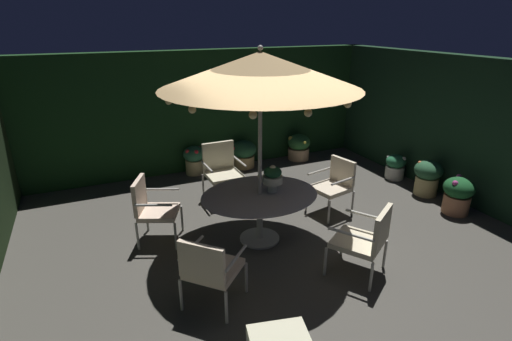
# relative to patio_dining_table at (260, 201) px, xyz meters

# --- Properties ---
(ground_plane) EXTENTS (7.91, 7.62, 0.02)m
(ground_plane) POSITION_rel_patio_dining_table_xyz_m (0.20, -0.31, -0.64)
(ground_plane) COLOR #434039
(hedge_backdrop_rear) EXTENTS (7.91, 0.30, 2.53)m
(hedge_backdrop_rear) POSITION_rel_patio_dining_table_xyz_m (0.20, 3.35, 0.64)
(hedge_backdrop_rear) COLOR #163518
(hedge_backdrop_rear) RESTS_ON ground_plane
(hedge_backdrop_right) EXTENTS (0.30, 7.62, 2.53)m
(hedge_backdrop_right) POSITION_rel_patio_dining_table_xyz_m (4.00, -0.31, 0.64)
(hedge_backdrop_right) COLOR #17311D
(hedge_backdrop_right) RESTS_ON ground_plane
(patio_dining_table) EXTENTS (1.72, 1.43, 0.75)m
(patio_dining_table) POSITION_rel_patio_dining_table_xyz_m (0.00, 0.00, 0.00)
(patio_dining_table) COLOR #B2B0AB
(patio_dining_table) RESTS_ON ground_plane
(patio_umbrella) EXTENTS (2.66, 2.66, 2.80)m
(patio_umbrella) POSITION_rel_patio_dining_table_xyz_m (0.00, 0.00, 1.86)
(patio_umbrella) COLOR #B4B1AD
(patio_umbrella) RESTS_ON ground_plane
(centerpiece_planter) EXTENTS (0.29, 0.29, 0.41)m
(centerpiece_planter) POSITION_rel_patio_dining_table_xyz_m (0.20, -0.00, 0.36)
(centerpiece_planter) COLOR beige
(centerpiece_planter) RESTS_ON patio_dining_table
(patio_chair_north) EXTENTS (0.75, 0.74, 0.98)m
(patio_chair_north) POSITION_rel_patio_dining_table_xyz_m (-1.45, 0.63, -0.06)
(patio_chair_north) COLOR #B5B3A9
(patio_chair_north) RESTS_ON ground_plane
(patio_chair_northeast) EXTENTS (0.83, 0.83, 0.92)m
(patio_chair_northeast) POSITION_rel_patio_dining_table_xyz_m (-1.12, -1.11, -0.09)
(patio_chair_northeast) COLOR #B2AEA5
(patio_chair_northeast) RESTS_ON ground_plane
(patio_chair_east) EXTENTS (0.85, 0.85, 0.96)m
(patio_chair_east) POSITION_rel_patio_dining_table_xyz_m (0.87, -1.33, -0.08)
(patio_chair_east) COLOR #B9B6A8
(patio_chair_east) RESTS_ON ground_plane
(patio_chair_southeast) EXTENTS (0.70, 0.67, 0.92)m
(patio_chair_southeast) POSITION_rel_patio_dining_table_xyz_m (1.54, 0.33, -0.09)
(patio_chair_southeast) COLOR #B2ADA3
(patio_chair_southeast) RESTS_ON ground_plane
(patio_chair_south) EXTENTS (0.67, 0.63, 1.04)m
(patio_chair_south) POSITION_rel_patio_dining_table_xyz_m (-0.03, 1.59, -0.03)
(patio_chair_south) COLOR #B2AFA4
(patio_chair_south) RESTS_ON ground_plane
(ottoman_footrest) EXTENTS (0.62, 0.52, 0.43)m
(ottoman_footrest) POSITION_rel_patio_dining_table_xyz_m (-0.82, -2.23, -0.25)
(ottoman_footrest) COLOR #B5B5A7
(ottoman_footrest) RESTS_ON ground_plane
(potted_plant_right_near) EXTENTS (0.40, 0.40, 0.51)m
(potted_plant_right_near) POSITION_rel_patio_dining_table_xyz_m (3.57, 1.05, -0.36)
(potted_plant_right_near) COLOR beige
(potted_plant_right_near) RESTS_ON ground_plane
(potted_plant_left_far) EXTENTS (0.50, 0.50, 0.64)m
(potted_plant_left_far) POSITION_rel_patio_dining_table_xyz_m (3.42, -0.58, -0.28)
(potted_plant_left_far) COLOR #A56B4A
(potted_plant_left_far) RESTS_ON ground_plane
(potted_plant_left_near) EXTENTS (0.55, 0.55, 0.61)m
(potted_plant_left_near) POSITION_rel_patio_dining_table_xyz_m (0.96, 2.95, -0.30)
(potted_plant_left_near) COLOR tan
(potted_plant_left_near) RESTS_ON ground_plane
(potted_plant_right_far) EXTENTS (0.51, 0.51, 0.67)m
(potted_plant_right_far) POSITION_rel_patio_dining_table_xyz_m (3.54, 0.19, -0.26)
(potted_plant_right_far) COLOR tan
(potted_plant_right_far) RESTS_ON ground_plane
(potted_plant_back_left) EXTENTS (0.53, 0.53, 0.60)m
(potted_plant_back_left) POSITION_rel_patio_dining_table_xyz_m (2.34, 2.91, -0.32)
(potted_plant_back_left) COLOR tan
(potted_plant_back_left) RESTS_ON ground_plane
(potted_plant_back_center) EXTENTS (0.47, 0.47, 0.61)m
(potted_plant_back_center) POSITION_rel_patio_dining_table_xyz_m (-0.16, 3.00, -0.29)
(potted_plant_back_center) COLOR tan
(potted_plant_back_center) RESTS_ON ground_plane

